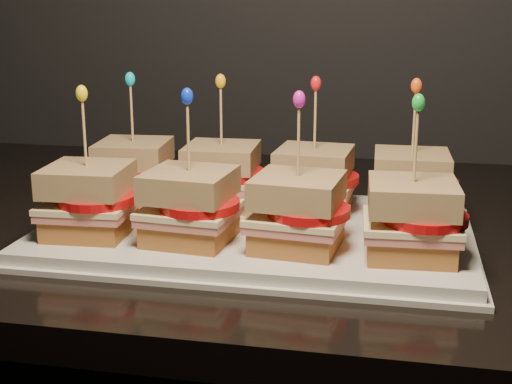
# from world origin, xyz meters

# --- Properties ---
(granite_slab) EXTENTS (2.19, 0.70, 0.04)m
(granite_slab) POSITION_xyz_m (-0.60, 1.66, 0.85)
(granite_slab) COLOR black
(granite_slab) RESTS_ON cabinet
(platter) EXTENTS (0.46, 0.29, 0.02)m
(platter) POSITION_xyz_m (-0.39, 1.56, 0.87)
(platter) COLOR silver
(platter) RESTS_ON granite_slab
(platter_rim) EXTENTS (0.47, 0.30, 0.01)m
(platter_rim) POSITION_xyz_m (-0.39, 1.56, 0.87)
(platter_rim) COLOR silver
(platter_rim) RESTS_ON granite_slab
(sandwich_0_bread_bot) EXTENTS (0.09, 0.09, 0.02)m
(sandwich_0_bread_bot) POSITION_xyz_m (-0.56, 1.63, 0.89)
(sandwich_0_bread_bot) COLOR brown
(sandwich_0_bread_bot) RESTS_ON platter
(sandwich_0_ham) EXTENTS (0.10, 0.09, 0.01)m
(sandwich_0_ham) POSITION_xyz_m (-0.56, 1.63, 0.91)
(sandwich_0_ham) COLOR #B4504E
(sandwich_0_ham) RESTS_ON sandwich_0_bread_bot
(sandwich_0_cheese) EXTENTS (0.10, 0.10, 0.01)m
(sandwich_0_cheese) POSITION_xyz_m (-0.56, 1.63, 0.92)
(sandwich_0_cheese) COLOR beige
(sandwich_0_cheese) RESTS_ON sandwich_0_ham
(sandwich_0_tomato) EXTENTS (0.08, 0.08, 0.01)m
(sandwich_0_tomato) POSITION_xyz_m (-0.55, 1.62, 0.92)
(sandwich_0_tomato) COLOR red
(sandwich_0_tomato) RESTS_ON sandwich_0_cheese
(sandwich_0_bread_top) EXTENTS (0.09, 0.09, 0.03)m
(sandwich_0_bread_top) POSITION_xyz_m (-0.56, 1.63, 0.94)
(sandwich_0_bread_top) COLOR brown
(sandwich_0_bread_top) RESTS_ON sandwich_0_tomato
(sandwich_0_pick) EXTENTS (0.00, 0.00, 0.09)m
(sandwich_0_pick) POSITION_xyz_m (-0.56, 1.63, 0.99)
(sandwich_0_pick) COLOR tan
(sandwich_0_pick) RESTS_ON sandwich_0_bread_top
(sandwich_0_frill) EXTENTS (0.01, 0.01, 0.02)m
(sandwich_0_frill) POSITION_xyz_m (-0.56, 1.63, 1.03)
(sandwich_0_frill) COLOR #0AACC0
(sandwich_0_frill) RESTS_ON sandwich_0_pick
(sandwich_1_bread_bot) EXTENTS (0.08, 0.08, 0.02)m
(sandwich_1_bread_bot) POSITION_xyz_m (-0.45, 1.63, 0.89)
(sandwich_1_bread_bot) COLOR brown
(sandwich_1_bread_bot) RESTS_ON platter
(sandwich_1_ham) EXTENTS (0.09, 0.09, 0.01)m
(sandwich_1_ham) POSITION_xyz_m (-0.45, 1.63, 0.91)
(sandwich_1_ham) COLOR #B4504E
(sandwich_1_ham) RESTS_ON sandwich_1_bread_bot
(sandwich_1_cheese) EXTENTS (0.09, 0.09, 0.01)m
(sandwich_1_cheese) POSITION_xyz_m (-0.45, 1.63, 0.92)
(sandwich_1_cheese) COLOR beige
(sandwich_1_cheese) RESTS_ON sandwich_1_ham
(sandwich_1_tomato) EXTENTS (0.08, 0.08, 0.01)m
(sandwich_1_tomato) POSITION_xyz_m (-0.44, 1.62, 0.92)
(sandwich_1_tomato) COLOR red
(sandwich_1_tomato) RESTS_ON sandwich_1_cheese
(sandwich_1_bread_top) EXTENTS (0.09, 0.09, 0.03)m
(sandwich_1_bread_top) POSITION_xyz_m (-0.45, 1.63, 0.94)
(sandwich_1_bread_top) COLOR brown
(sandwich_1_bread_top) RESTS_ON sandwich_1_tomato
(sandwich_1_pick) EXTENTS (0.00, 0.00, 0.09)m
(sandwich_1_pick) POSITION_xyz_m (-0.45, 1.63, 0.99)
(sandwich_1_pick) COLOR tan
(sandwich_1_pick) RESTS_ON sandwich_1_bread_top
(sandwich_1_frill) EXTENTS (0.01, 0.01, 0.02)m
(sandwich_1_frill) POSITION_xyz_m (-0.45, 1.63, 1.03)
(sandwich_1_frill) COLOR #E7A612
(sandwich_1_frill) RESTS_ON sandwich_1_pick
(sandwich_2_bread_bot) EXTENTS (0.09, 0.09, 0.02)m
(sandwich_2_bread_bot) POSITION_xyz_m (-0.34, 1.63, 0.89)
(sandwich_2_bread_bot) COLOR brown
(sandwich_2_bread_bot) RESTS_ON platter
(sandwich_2_ham) EXTENTS (0.10, 0.09, 0.01)m
(sandwich_2_ham) POSITION_xyz_m (-0.34, 1.63, 0.91)
(sandwich_2_ham) COLOR #B4504E
(sandwich_2_ham) RESTS_ON sandwich_2_bread_bot
(sandwich_2_cheese) EXTENTS (0.10, 0.09, 0.01)m
(sandwich_2_cheese) POSITION_xyz_m (-0.34, 1.63, 0.92)
(sandwich_2_cheese) COLOR beige
(sandwich_2_cheese) RESTS_ON sandwich_2_ham
(sandwich_2_tomato) EXTENTS (0.08, 0.08, 0.01)m
(sandwich_2_tomato) POSITION_xyz_m (-0.33, 1.62, 0.92)
(sandwich_2_tomato) COLOR red
(sandwich_2_tomato) RESTS_ON sandwich_2_cheese
(sandwich_2_bread_top) EXTENTS (0.09, 0.09, 0.03)m
(sandwich_2_bread_top) POSITION_xyz_m (-0.34, 1.63, 0.94)
(sandwich_2_bread_top) COLOR brown
(sandwich_2_bread_top) RESTS_ON sandwich_2_tomato
(sandwich_2_pick) EXTENTS (0.00, 0.00, 0.09)m
(sandwich_2_pick) POSITION_xyz_m (-0.34, 1.63, 0.99)
(sandwich_2_pick) COLOR tan
(sandwich_2_pick) RESTS_ON sandwich_2_bread_top
(sandwich_2_frill) EXTENTS (0.01, 0.01, 0.02)m
(sandwich_2_frill) POSITION_xyz_m (-0.34, 1.63, 1.03)
(sandwich_2_frill) COLOR red
(sandwich_2_frill) RESTS_ON sandwich_2_pick
(sandwich_3_bread_bot) EXTENTS (0.08, 0.08, 0.02)m
(sandwich_3_bread_bot) POSITION_xyz_m (-0.23, 1.63, 0.89)
(sandwich_3_bread_bot) COLOR brown
(sandwich_3_bread_bot) RESTS_ON platter
(sandwich_3_ham) EXTENTS (0.09, 0.09, 0.01)m
(sandwich_3_ham) POSITION_xyz_m (-0.23, 1.63, 0.91)
(sandwich_3_ham) COLOR #B4504E
(sandwich_3_ham) RESTS_ON sandwich_3_bread_bot
(sandwich_3_cheese) EXTENTS (0.09, 0.09, 0.01)m
(sandwich_3_cheese) POSITION_xyz_m (-0.23, 1.63, 0.92)
(sandwich_3_cheese) COLOR beige
(sandwich_3_cheese) RESTS_ON sandwich_3_ham
(sandwich_3_tomato) EXTENTS (0.08, 0.08, 0.01)m
(sandwich_3_tomato) POSITION_xyz_m (-0.22, 1.62, 0.92)
(sandwich_3_tomato) COLOR red
(sandwich_3_tomato) RESTS_ON sandwich_3_cheese
(sandwich_3_bread_top) EXTENTS (0.09, 0.09, 0.03)m
(sandwich_3_bread_top) POSITION_xyz_m (-0.23, 1.63, 0.94)
(sandwich_3_bread_top) COLOR brown
(sandwich_3_bread_top) RESTS_ON sandwich_3_tomato
(sandwich_3_pick) EXTENTS (0.00, 0.00, 0.09)m
(sandwich_3_pick) POSITION_xyz_m (-0.23, 1.63, 0.99)
(sandwich_3_pick) COLOR tan
(sandwich_3_pick) RESTS_ON sandwich_3_bread_top
(sandwich_3_frill) EXTENTS (0.01, 0.01, 0.02)m
(sandwich_3_frill) POSITION_xyz_m (-0.23, 1.63, 1.03)
(sandwich_3_frill) COLOR #F25114
(sandwich_3_frill) RESTS_ON sandwich_3_pick
(sandwich_4_bread_bot) EXTENTS (0.09, 0.09, 0.02)m
(sandwich_4_bread_bot) POSITION_xyz_m (-0.56, 1.49, 0.89)
(sandwich_4_bread_bot) COLOR brown
(sandwich_4_bread_bot) RESTS_ON platter
(sandwich_4_ham) EXTENTS (0.09, 0.09, 0.01)m
(sandwich_4_ham) POSITION_xyz_m (-0.56, 1.49, 0.91)
(sandwich_4_ham) COLOR #B4504E
(sandwich_4_ham) RESTS_ON sandwich_4_bread_bot
(sandwich_4_cheese) EXTENTS (0.10, 0.09, 0.01)m
(sandwich_4_cheese) POSITION_xyz_m (-0.56, 1.49, 0.92)
(sandwich_4_cheese) COLOR beige
(sandwich_4_cheese) RESTS_ON sandwich_4_ham
(sandwich_4_tomato) EXTENTS (0.08, 0.08, 0.01)m
(sandwich_4_tomato) POSITION_xyz_m (-0.55, 1.49, 0.92)
(sandwich_4_tomato) COLOR red
(sandwich_4_tomato) RESTS_ON sandwich_4_cheese
(sandwich_4_bread_top) EXTENTS (0.09, 0.09, 0.03)m
(sandwich_4_bread_top) POSITION_xyz_m (-0.56, 1.49, 0.94)
(sandwich_4_bread_top) COLOR brown
(sandwich_4_bread_top) RESTS_ON sandwich_4_tomato
(sandwich_4_pick) EXTENTS (0.00, 0.00, 0.09)m
(sandwich_4_pick) POSITION_xyz_m (-0.56, 1.49, 0.99)
(sandwich_4_pick) COLOR tan
(sandwich_4_pick) RESTS_ON sandwich_4_bread_top
(sandwich_4_frill) EXTENTS (0.01, 0.01, 0.02)m
(sandwich_4_frill) POSITION_xyz_m (-0.56, 1.49, 1.03)
(sandwich_4_frill) COLOR yellow
(sandwich_4_frill) RESTS_ON sandwich_4_pick
(sandwich_5_bread_bot) EXTENTS (0.09, 0.09, 0.02)m
(sandwich_5_bread_bot) POSITION_xyz_m (-0.45, 1.49, 0.89)
(sandwich_5_bread_bot) COLOR brown
(sandwich_5_bread_bot) RESTS_ON platter
(sandwich_5_ham) EXTENTS (0.10, 0.09, 0.01)m
(sandwich_5_ham) POSITION_xyz_m (-0.45, 1.49, 0.91)
(sandwich_5_ham) COLOR #B4504E
(sandwich_5_ham) RESTS_ON sandwich_5_bread_bot
(sandwich_5_cheese) EXTENTS (0.10, 0.10, 0.01)m
(sandwich_5_cheese) POSITION_xyz_m (-0.45, 1.49, 0.92)
(sandwich_5_cheese) COLOR beige
(sandwich_5_cheese) RESTS_ON sandwich_5_ham
(sandwich_5_tomato) EXTENTS (0.08, 0.08, 0.01)m
(sandwich_5_tomato) POSITION_xyz_m (-0.44, 1.49, 0.92)
(sandwich_5_tomato) COLOR red
(sandwich_5_tomato) RESTS_ON sandwich_5_cheese
(sandwich_5_bread_top) EXTENTS (0.09, 0.09, 0.03)m
(sandwich_5_bread_top) POSITION_xyz_m (-0.45, 1.49, 0.94)
(sandwich_5_bread_top) COLOR brown
(sandwich_5_bread_top) RESTS_ON sandwich_5_tomato
(sandwich_5_pick) EXTENTS (0.00, 0.00, 0.09)m
(sandwich_5_pick) POSITION_xyz_m (-0.45, 1.49, 0.99)
(sandwich_5_pick) COLOR tan
(sandwich_5_pick) RESTS_ON sandwich_5_bread_top
(sandwich_5_frill) EXTENTS (0.01, 0.01, 0.02)m
(sandwich_5_frill) POSITION_xyz_m (-0.45, 1.49, 1.03)
(sandwich_5_frill) COLOR #0C30DC
(sandwich_5_frill) RESTS_ON sandwich_5_pick
(sandwich_6_bread_bot) EXTENTS (0.09, 0.09, 0.02)m
(sandwich_6_bread_bot) POSITION_xyz_m (-0.34, 1.49, 0.89)
(sandwich_6_bread_bot) COLOR brown
(sandwich_6_bread_bot) RESTS_ON platter
(sandwich_6_ham) EXTENTS (0.10, 0.09, 0.01)m
(sandwich_6_ham) POSITION_xyz_m (-0.34, 1.49, 0.91)
(sandwich_6_ham) COLOR #B4504E
(sandwich_6_ham) RESTS_ON sandwich_6_bread_bot
(sandwich_6_cheese) EXTENTS (0.10, 0.10, 0.01)m
(sandwich_6_cheese) POSITION_xyz_m (-0.34, 1.49, 0.92)
(sandwich_6_cheese) COLOR beige
(sandwich_6_cheese) RESTS_ON sandwich_6_ham
(sandwich_6_tomato) EXTENTS (0.08, 0.08, 0.01)m
(sandwich_6_tomato) POSITION_xyz_m (-0.33, 1.49, 0.92)
(sandwich_6_tomato) COLOR red
(sandwich_6_tomato) RESTS_ON sandwich_6_cheese
(sandwich_6_bread_top) EXTENTS (0.09, 0.09, 0.03)m
(sandwich_6_bread_top) POSITION_xyz_m (-0.34, 1.49, 0.94)
(sandwich_6_bread_top) COLOR brown
(sandwich_6_bread_top) RESTS_ON sandwich_6_tomato
(sandwich_6_pick) EXTENTS (0.00, 0.00, 0.09)m
(sandwich_6_pick) POSITION_xyz_m (-0.34, 1.49, 0.99)
(sandwich_6_pick) COLOR tan
(sandwich_6_pick) RESTS_ON sandwich_6_bread_top
(sandwich_6_frill) EXTENTS (0.01, 0.01, 0.02)m
(sandwich_6_frill) POSITION_xyz_m (-0.34, 1.49, 1.03)
(sandwich_6_frill) COLOR #CA1A98
(sandwich_6_frill) RESTS_ON sandwich_6_pick
(sandwich_7_bread_bot) EXTENTS (0.09, 0.09, 0.02)m
(sandwich_7_bread_bot) POSITION_xyz_m (-0.23, 1.49, 0.89)
(sandwich_7_bread_bot) COLOR brown
(sandwich_7_bread_bot) RESTS_ON platter
(sandwich_7_ham) EXTENTS (0.09, 0.09, 0.01)m
(sandwich_7_ham) POSITION_xyz_m (-0.23, 1.49, 0.91)
(sandwich_7_ham) COLOR #B4504E
(sandwich_7_ham) RESTS_ON sandwich_7_bread_bot
(sandwich_7_cheese) EXTENTS (0.10, 0.09, 0.01)m
(sandwich_7_cheese) POSITION_xyz_m (-0.23, 1.49, 0.92)
(sandwich_7_cheese) COLOR beige
(sandwich_7_cheese) RESTS_ON sandwich_7_ham
(sandwich_7_tomato) EXTENTS (0.08, 0.08, 0.01)m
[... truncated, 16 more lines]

